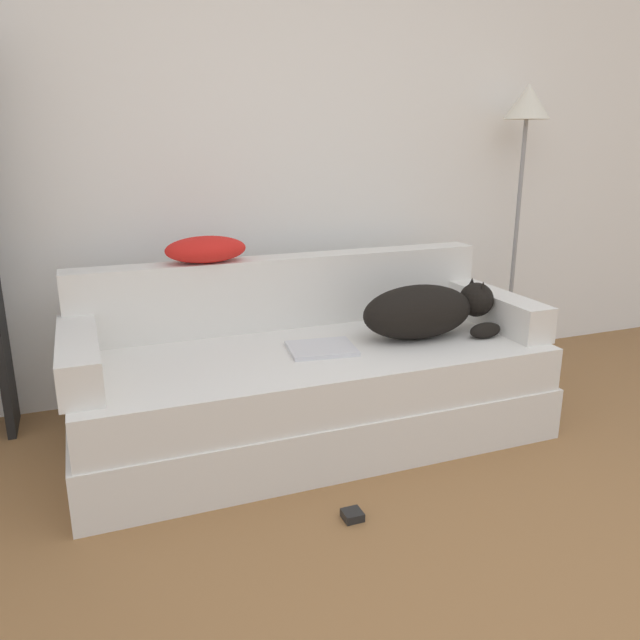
% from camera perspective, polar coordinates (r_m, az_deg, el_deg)
% --- Properties ---
extents(wall_back, '(7.26, 0.06, 2.70)m').
position_cam_1_polar(wall_back, '(3.36, -2.27, 17.09)').
color(wall_back, white).
rests_on(wall_back, ground_plane).
extents(couch, '(2.05, 0.87, 0.42)m').
position_cam_1_polar(couch, '(2.81, -0.71, -6.65)').
color(couch, silver).
rests_on(couch, ground_plane).
extents(couch_backrest, '(2.01, 0.15, 0.34)m').
position_cam_1_polar(couch_backrest, '(3.02, -3.18, 2.66)').
color(couch_backrest, silver).
rests_on(couch_backrest, couch).
extents(couch_arm_left, '(0.15, 0.68, 0.16)m').
position_cam_1_polar(couch_arm_left, '(2.55, -21.19, -3.15)').
color(couch_arm_left, silver).
rests_on(couch_arm_left, couch).
extents(couch_arm_right, '(0.15, 0.68, 0.16)m').
position_cam_1_polar(couch_arm_right, '(3.15, 15.73, 0.99)').
color(couch_arm_right, silver).
rests_on(couch_arm_right, couch).
extents(dog, '(0.66, 0.28, 0.25)m').
position_cam_1_polar(dog, '(2.88, 9.67, 0.85)').
color(dog, black).
rests_on(dog, couch).
extents(laptop, '(0.31, 0.26, 0.02)m').
position_cam_1_polar(laptop, '(2.69, 0.13, -2.61)').
color(laptop, silver).
rests_on(laptop, couch).
extents(throw_pillow, '(0.37, 0.21, 0.12)m').
position_cam_1_polar(throw_pillow, '(2.87, -10.40, 6.37)').
color(throw_pillow, red).
rests_on(throw_pillow, couch_backrest).
extents(floor_lamp, '(0.26, 0.26, 1.59)m').
position_cam_1_polar(floor_lamp, '(3.76, 18.16, 15.02)').
color(floor_lamp, gray).
rests_on(floor_lamp, ground_plane).
extents(power_adapter, '(0.07, 0.07, 0.03)m').
position_cam_1_polar(power_adapter, '(2.33, 2.98, -17.39)').
color(power_adapter, black).
rests_on(power_adapter, ground_plane).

